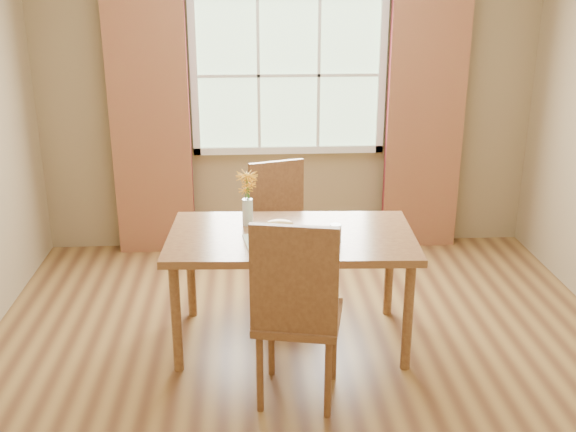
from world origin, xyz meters
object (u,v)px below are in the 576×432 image
(dining_table, at_px, (291,245))
(croissant_sandwich, at_px, (279,230))
(water_glass, at_px, (335,233))
(chair_near, at_px, (296,307))
(chair_far, at_px, (281,225))
(flower_vase, at_px, (247,192))

(dining_table, relative_size, croissant_sandwich, 8.68)
(croissant_sandwich, relative_size, water_glass, 1.71)
(chair_near, distance_m, water_glass, 0.68)
(chair_near, height_order, water_glass, chair_near)
(dining_table, xyz_separation_m, chair_near, (-0.02, -0.71, -0.07))
(chair_far, xyz_separation_m, flower_vase, (-0.24, -0.52, 0.42))
(water_glass, bearing_deg, dining_table, 153.62)
(dining_table, xyz_separation_m, water_glass, (0.26, -0.13, 0.13))
(dining_table, height_order, chair_near, chair_near)
(chair_near, relative_size, chair_far, 1.09)
(dining_table, height_order, croissant_sandwich, croissant_sandwich)
(water_glass, bearing_deg, flower_vase, 149.27)
(chair_near, bearing_deg, chair_far, 102.05)
(dining_table, relative_size, chair_near, 1.43)
(dining_table, xyz_separation_m, flower_vase, (-0.27, 0.19, 0.30))
(chair_near, bearing_deg, flower_vase, 117.32)
(chair_near, xyz_separation_m, water_glass, (0.28, 0.58, 0.19))
(dining_table, height_order, water_glass, water_glass)
(croissant_sandwich, bearing_deg, chair_near, -85.56)
(chair_far, xyz_separation_m, croissant_sandwich, (-0.06, -0.85, 0.28))
(dining_table, bearing_deg, chair_far, 94.78)
(chair_near, height_order, flower_vase, flower_vase)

